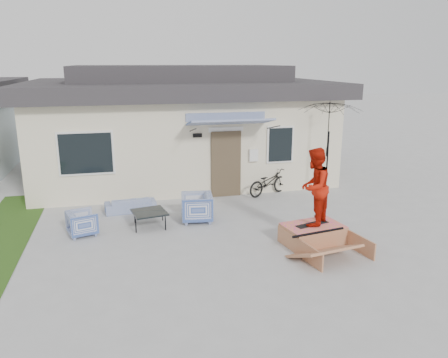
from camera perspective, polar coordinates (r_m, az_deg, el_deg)
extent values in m
plane|color=#A0A0A0|center=(9.86, 0.75, -10.09)|extent=(90.00, 90.00, 0.00)
cube|color=beige|center=(17.01, -5.87, 5.86)|extent=(10.00, 7.00, 3.00)
cube|color=#27282D|center=(16.82, -6.04, 11.75)|extent=(10.80, 7.80, 0.50)
cube|color=#27282D|center=(16.80, -6.09, 13.62)|extent=(7.50, 4.50, 0.60)
cube|color=#4E3F2B|center=(13.86, 0.26, 1.94)|extent=(0.95, 0.08, 2.10)
cube|color=white|center=(13.41, -17.49, 3.21)|extent=(1.60, 0.06, 1.30)
cube|color=white|center=(14.28, 7.31, 4.47)|extent=(0.90, 0.06, 1.20)
cube|color=#2C4894|center=(13.12, 0.80, 7.42)|extent=(2.50, 1.09, 0.29)
imported|color=#2C4894|center=(12.91, -12.07, -2.93)|extent=(1.46, 0.55, 0.56)
imported|color=#2C4894|center=(11.47, -17.95, -5.31)|extent=(0.79, 0.82, 0.68)
imported|color=#2C4894|center=(11.85, -3.57, -3.54)|extent=(0.85, 0.90, 0.84)
cube|color=black|center=(11.67, -9.64, -5.14)|extent=(0.97, 0.97, 0.41)
imported|color=black|center=(14.20, 5.78, -0.05)|extent=(1.68, 1.18, 1.02)
cylinder|color=black|center=(14.18, 13.23, 1.85)|extent=(0.05, 0.05, 2.10)
imported|color=black|center=(14.05, 13.40, 4.63)|extent=(1.95, 1.80, 0.90)
cube|color=black|center=(10.62, 11.39, -5.71)|extent=(0.89, 0.46, 0.05)
imported|color=#AD1607|center=(10.33, 11.66, -0.82)|extent=(1.12, 1.12, 1.83)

